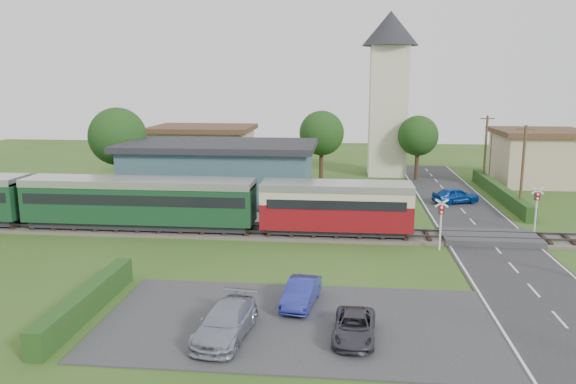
# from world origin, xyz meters

# --- Properties ---
(ground) EXTENTS (120.00, 120.00, 0.00)m
(ground) POSITION_xyz_m (0.00, 0.00, 0.00)
(ground) COLOR #2D4C19
(railway_track) EXTENTS (76.00, 3.20, 0.49)m
(railway_track) POSITION_xyz_m (0.00, 2.00, 0.11)
(railway_track) COLOR #4C443D
(railway_track) RESTS_ON ground
(road) EXTENTS (6.00, 70.00, 0.05)m
(road) POSITION_xyz_m (10.00, 0.00, 0.03)
(road) COLOR #28282B
(road) RESTS_ON ground
(car_park) EXTENTS (17.00, 9.00, 0.08)m
(car_park) POSITION_xyz_m (-1.50, -12.00, 0.04)
(car_park) COLOR #333335
(car_park) RESTS_ON ground
(crossing_deck) EXTENTS (6.20, 3.40, 0.45)m
(crossing_deck) POSITION_xyz_m (10.00, 2.00, 0.23)
(crossing_deck) COLOR #333335
(crossing_deck) RESTS_ON ground
(platform) EXTENTS (30.00, 3.00, 0.45)m
(platform) POSITION_xyz_m (-10.00, 5.20, 0.23)
(platform) COLOR gray
(platform) RESTS_ON ground
(equipment_hut) EXTENTS (2.30, 2.30, 2.55)m
(equipment_hut) POSITION_xyz_m (-18.00, 5.20, 1.75)
(equipment_hut) COLOR beige
(equipment_hut) RESTS_ON platform
(station_building) EXTENTS (16.00, 9.00, 5.30)m
(station_building) POSITION_xyz_m (-10.00, 10.99, 2.69)
(station_building) COLOR #385D64
(station_building) RESTS_ON ground
(train) EXTENTS (43.20, 2.90, 3.40)m
(train) POSITION_xyz_m (-16.85, 2.00, 2.18)
(train) COLOR #232328
(train) RESTS_ON ground
(church_tower) EXTENTS (6.00, 6.00, 17.60)m
(church_tower) POSITION_xyz_m (5.00, 28.00, 10.23)
(church_tower) COLOR beige
(church_tower) RESTS_ON ground
(house_west) EXTENTS (10.80, 8.80, 5.50)m
(house_west) POSITION_xyz_m (-15.00, 25.00, 2.79)
(house_west) COLOR tan
(house_west) RESTS_ON ground
(house_east) EXTENTS (8.80, 8.80, 5.50)m
(house_east) POSITION_xyz_m (20.00, 24.00, 2.80)
(house_east) COLOR tan
(house_east) RESTS_ON ground
(hedge_carpark) EXTENTS (0.80, 9.00, 1.20)m
(hedge_carpark) POSITION_xyz_m (-11.00, -12.00, 0.60)
(hedge_carpark) COLOR #193814
(hedge_carpark) RESTS_ON ground
(hedge_roadside) EXTENTS (0.80, 18.00, 1.20)m
(hedge_roadside) POSITION_xyz_m (14.20, 16.00, 0.60)
(hedge_roadside) COLOR #193814
(hedge_roadside) RESTS_ON ground
(hedge_station) EXTENTS (22.00, 0.80, 1.30)m
(hedge_station) POSITION_xyz_m (-10.00, 15.50, 0.65)
(hedge_station) COLOR #193814
(hedge_station) RESTS_ON ground
(tree_a) EXTENTS (5.20, 5.20, 8.00)m
(tree_a) POSITION_xyz_m (-20.00, 14.00, 5.38)
(tree_a) COLOR #332316
(tree_a) RESTS_ON ground
(tree_b) EXTENTS (4.60, 4.60, 7.34)m
(tree_b) POSITION_xyz_m (-2.00, 23.00, 5.02)
(tree_b) COLOR #332316
(tree_b) RESTS_ON ground
(tree_c) EXTENTS (4.20, 4.20, 6.78)m
(tree_c) POSITION_xyz_m (8.00, 25.00, 4.65)
(tree_c) COLOR #332316
(tree_c) RESTS_ON ground
(utility_pole_c) EXTENTS (1.40, 0.22, 7.00)m
(utility_pole_c) POSITION_xyz_m (14.20, 10.00, 3.63)
(utility_pole_c) COLOR #473321
(utility_pole_c) RESTS_ON ground
(utility_pole_d) EXTENTS (1.40, 0.22, 7.00)m
(utility_pole_d) POSITION_xyz_m (14.20, 22.00, 3.63)
(utility_pole_d) COLOR #473321
(utility_pole_d) RESTS_ON ground
(crossing_signal_near) EXTENTS (0.84, 0.28, 3.28)m
(crossing_signal_near) POSITION_xyz_m (6.40, -0.41, 2.14)
(crossing_signal_near) COLOR silver
(crossing_signal_near) RESTS_ON ground
(crossing_signal_far) EXTENTS (0.84, 0.28, 3.28)m
(crossing_signal_far) POSITION_xyz_m (13.60, 4.39, 2.14)
(crossing_signal_far) COLOR silver
(crossing_signal_far) RESTS_ON ground
(streetlamp_west) EXTENTS (0.30, 0.30, 5.15)m
(streetlamp_west) POSITION_xyz_m (-22.00, 20.00, 3.04)
(streetlamp_west) COLOR #3F3F47
(streetlamp_west) RESTS_ON ground
(streetlamp_east) EXTENTS (0.30, 0.30, 5.15)m
(streetlamp_east) POSITION_xyz_m (16.00, 27.00, 3.04)
(streetlamp_east) COLOR #3F3F47
(streetlamp_east) RESTS_ON ground
(car_on_road) EXTENTS (4.31, 3.03, 1.36)m
(car_on_road) POSITION_xyz_m (9.92, 13.39, 0.73)
(car_on_road) COLOR navy
(car_on_road) RESTS_ON road
(car_park_blue) EXTENTS (1.78, 3.77, 1.19)m
(car_park_blue) POSITION_xyz_m (-1.46, -10.07, 0.68)
(car_park_blue) COLOR navy
(car_park_blue) RESTS_ON car_park
(car_park_silver) EXTENTS (2.34, 4.72, 1.32)m
(car_park_silver) POSITION_xyz_m (-4.24, -13.74, 0.74)
(car_park_silver) COLOR #8B8F9F
(car_park_silver) RESTS_ON car_park
(car_park_dark) EXTENTS (1.87, 3.69, 1.00)m
(car_park_dark) POSITION_xyz_m (0.96, -13.34, 0.58)
(car_park_dark) COLOR #34333D
(car_park_dark) RESTS_ON car_park
(pedestrian_near) EXTENTS (0.67, 0.54, 1.59)m
(pedestrian_near) POSITION_xyz_m (-3.70, 4.61, 1.24)
(pedestrian_near) COLOR gray
(pedestrian_near) RESTS_ON platform
(pedestrian_far) EXTENTS (0.79, 0.90, 1.56)m
(pedestrian_far) POSITION_xyz_m (-13.99, 5.22, 1.23)
(pedestrian_far) COLOR gray
(pedestrian_far) RESTS_ON platform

